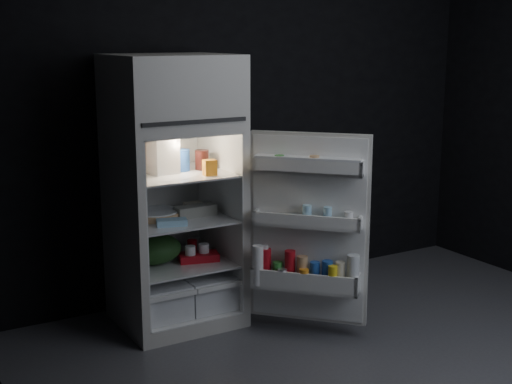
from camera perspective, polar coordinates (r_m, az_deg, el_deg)
floor at (r=4.34m, az=10.82°, el=-13.71°), size 4.00×3.40×0.00m
wall_back at (r=5.32m, az=-0.72°, el=6.54°), size 4.00×0.00×2.70m
wall_left at (r=3.01m, az=-18.08°, el=1.36°), size 0.00×3.40×2.70m
refrigerator at (r=4.70m, az=-6.73°, el=0.79°), size 0.76×0.71×1.78m
fridge_door at (r=4.51m, az=4.16°, el=-3.34°), size 0.64×0.65×1.22m
milk_jug at (r=4.60m, az=-7.51°, el=2.95°), size 0.18×0.18×0.24m
mayo_jar at (r=4.69m, az=-6.01°, el=2.54°), size 0.14×0.14×0.14m
jam_jar at (r=4.72m, az=-4.35°, el=2.59°), size 0.12×0.12×0.13m
amber_bottle at (r=4.66m, az=-10.37°, el=2.83°), size 0.10×0.10×0.22m
small_carton at (r=4.52m, az=-3.72°, el=1.96°), size 0.08×0.07×0.10m
egg_carton at (r=4.73m, az=-4.86°, el=-1.50°), size 0.27×0.11×0.07m
pie at (r=4.71m, az=-8.05°, el=-1.81°), size 0.43×0.43×0.04m
flat_package at (r=4.51m, az=-6.76°, el=-2.43°), size 0.21×0.15×0.04m
wrapped_pkg at (r=4.89m, az=-5.00°, el=-1.14°), size 0.12×0.10×0.05m
produce_bag at (r=4.73m, az=-8.14°, el=-4.55°), size 0.45×0.42×0.20m
yogurt_tray at (r=4.78m, az=-4.62°, el=-5.20°), size 0.29×0.20×0.05m
small_can_red at (r=4.95m, az=-5.13°, el=-4.35°), size 0.08×0.08×0.09m
small_can_silver at (r=5.02m, az=-4.90°, el=-4.12°), size 0.08×0.08×0.09m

